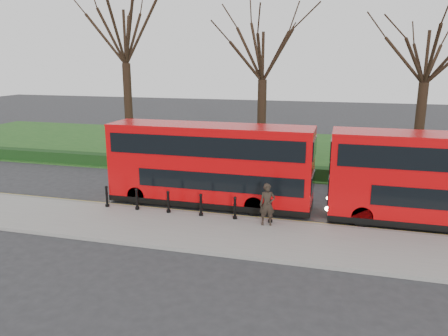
% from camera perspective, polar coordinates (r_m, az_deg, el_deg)
% --- Properties ---
extents(ground, '(120.00, 120.00, 0.00)m').
position_cam_1_polar(ground, '(21.88, -5.27, -5.07)').
color(ground, '#28282B').
rests_on(ground, ground).
extents(pavement, '(60.00, 4.00, 0.15)m').
position_cam_1_polar(pavement, '(19.25, -8.43, -7.63)').
color(pavement, gray).
rests_on(pavement, ground).
extents(kerb, '(60.00, 0.25, 0.16)m').
position_cam_1_polar(kerb, '(20.97, -6.24, -5.73)').
color(kerb, slate).
rests_on(kerb, ground).
extents(grass_verge, '(60.00, 18.00, 0.06)m').
position_cam_1_polar(grass_verge, '(35.82, 3.15, 2.51)').
color(grass_verge, '#1D4A18').
rests_on(grass_verge, ground).
extents(hedge, '(60.00, 0.90, 0.80)m').
position_cam_1_polar(hedge, '(27.97, -0.42, 0.06)').
color(hedge, black).
rests_on(hedge, ground).
extents(yellow_line_outer, '(60.00, 0.10, 0.01)m').
position_cam_1_polar(yellow_line_outer, '(21.26, -5.93, -5.64)').
color(yellow_line_outer, yellow).
rests_on(yellow_line_outer, ground).
extents(yellow_line_inner, '(60.00, 0.10, 0.01)m').
position_cam_1_polar(yellow_line_inner, '(21.43, -5.74, -5.47)').
color(yellow_line_inner, yellow).
rests_on(yellow_line_inner, ground).
extents(tree_left, '(8.02, 8.02, 12.53)m').
position_cam_1_polar(tree_left, '(33.18, -12.88, 17.06)').
color(tree_left, black).
rests_on(tree_left, ground).
extents(tree_mid, '(6.78, 6.78, 10.60)m').
position_cam_1_polar(tree_mid, '(29.83, 5.12, 15.01)').
color(tree_mid, black).
rests_on(tree_mid, ground).
extents(tree_right, '(6.72, 6.72, 10.51)m').
position_cam_1_polar(tree_right, '(29.70, 25.04, 13.68)').
color(tree_right, black).
rests_on(tree_right, ground).
extents(bollard_row, '(8.17, 0.15, 1.00)m').
position_cam_1_polar(bollard_row, '(20.29, -5.19, -4.67)').
color(bollard_row, black).
rests_on(bollard_row, pavement).
extents(bus_lead, '(10.14, 2.33, 4.03)m').
position_cam_1_polar(bus_lead, '(21.65, -1.88, 0.38)').
color(bus_lead, '#BF0609').
rests_on(bus_lead, ground).
extents(pedestrian, '(0.76, 0.60, 1.85)m').
position_cam_1_polar(pedestrian, '(18.86, 5.67, -4.77)').
color(pedestrian, black).
rests_on(pedestrian, pavement).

